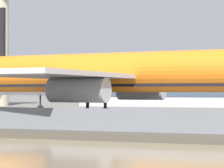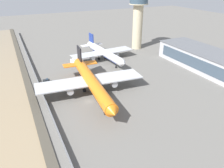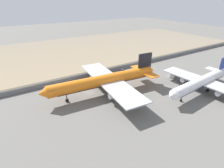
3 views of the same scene
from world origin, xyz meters
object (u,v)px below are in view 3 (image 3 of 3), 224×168
Objects in this scene: cargo_jet_orange at (106,80)px; ops_van at (173,75)px; passenger_jet_white at (203,81)px; baggage_tug at (123,71)px.

cargo_jet_orange is 9.58× the size of ops_van.
ops_van is (-2.18, -17.38, -3.63)m from passenger_jet_white.
ops_van is at bearing 133.27° from baggage_tug.
baggage_tug is (16.38, -37.10, -4.10)m from passenger_jet_white.
cargo_jet_orange is 25.70m from baggage_tug.
baggage_tug is at bearing -66.18° from passenger_jet_white.
cargo_jet_orange is 38.89m from ops_van.
passenger_jet_white reaches higher than baggage_tug.
passenger_jet_white is (-36.22, 21.55, -0.89)m from cargo_jet_orange.
baggage_tug is 27.08m from ops_van.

